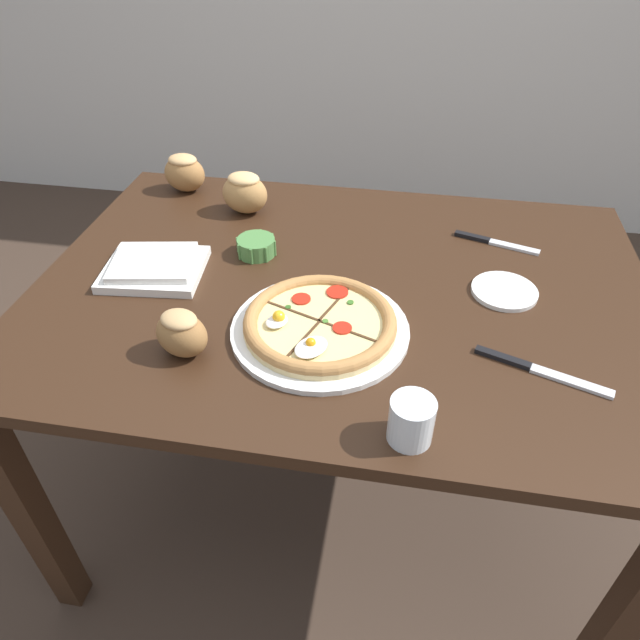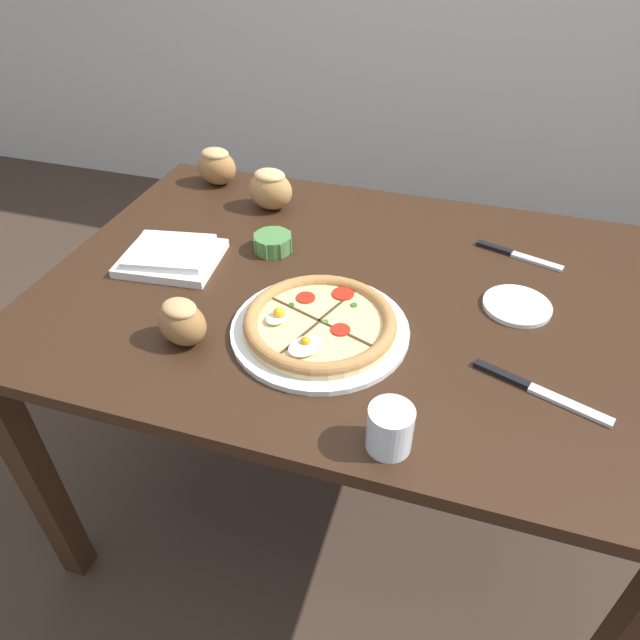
% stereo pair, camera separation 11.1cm
% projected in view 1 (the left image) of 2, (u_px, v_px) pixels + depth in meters
% --- Properties ---
extents(ground_plane, '(12.00, 12.00, 0.00)m').
position_uv_depth(ground_plane, '(336.00, 490.00, 1.73)').
color(ground_plane, '#3D2D23').
extents(dining_table, '(1.34, 0.95, 0.77)m').
position_uv_depth(dining_table, '(341.00, 319.00, 1.31)').
color(dining_table, '#331E11').
rests_on(dining_table, ground_plane).
extents(pizza, '(0.35, 0.35, 0.05)m').
position_uv_depth(pizza, '(320.00, 324.00, 1.11)').
color(pizza, white).
rests_on(pizza, dining_table).
extents(ramekin_bowl, '(0.10, 0.10, 0.04)m').
position_uv_depth(ramekin_bowl, '(256.00, 246.00, 1.34)').
color(ramekin_bowl, '#4C8442').
rests_on(ramekin_bowl, dining_table).
extents(napkin_folded, '(0.23, 0.20, 0.04)m').
position_uv_depth(napkin_folded, '(154.00, 267.00, 1.28)').
color(napkin_folded, silver).
rests_on(napkin_folded, dining_table).
extents(bread_piece_near, '(0.13, 0.10, 0.10)m').
position_uv_depth(bread_piece_near, '(184.00, 172.00, 1.58)').
color(bread_piece_near, '#A3703D').
rests_on(bread_piece_near, dining_table).
extents(bread_piece_mid, '(0.13, 0.11, 0.11)m').
position_uv_depth(bread_piece_mid, '(245.00, 192.00, 1.48)').
color(bread_piece_mid, '#B27F47').
rests_on(bread_piece_mid, dining_table).
extents(bread_piece_far, '(0.12, 0.10, 0.09)m').
position_uv_depth(bread_piece_far, '(181.00, 333.00, 1.05)').
color(bread_piece_far, olive).
rests_on(bread_piece_far, dining_table).
extents(knife_main, '(0.20, 0.08, 0.01)m').
position_uv_depth(knife_main, '(495.00, 242.00, 1.38)').
color(knife_main, silver).
rests_on(knife_main, dining_table).
extents(knife_spare, '(0.24, 0.10, 0.01)m').
position_uv_depth(knife_spare, '(540.00, 371.00, 1.04)').
color(knife_spare, silver).
rests_on(knife_spare, dining_table).
extents(water_glass, '(0.07, 0.07, 0.08)m').
position_uv_depth(water_glass, '(411.00, 423.00, 0.90)').
color(water_glass, white).
rests_on(water_glass, dining_table).
extents(side_saucer, '(0.14, 0.14, 0.01)m').
position_uv_depth(side_saucer, '(504.00, 291.00, 1.22)').
color(side_saucer, white).
rests_on(side_saucer, dining_table).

